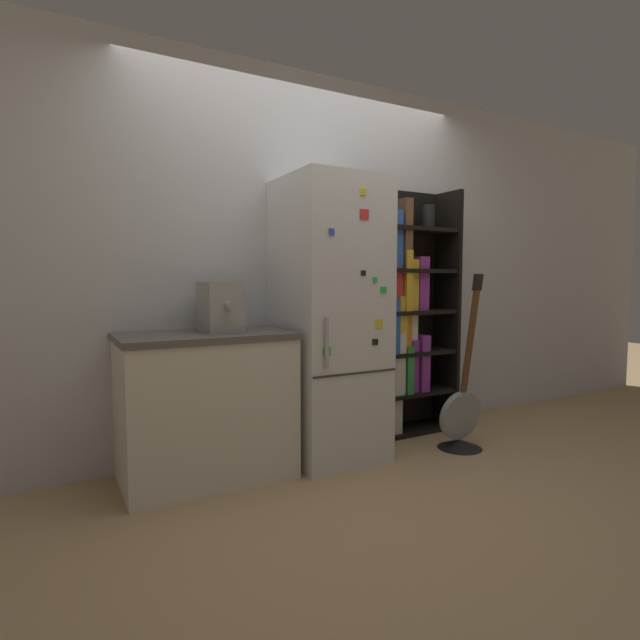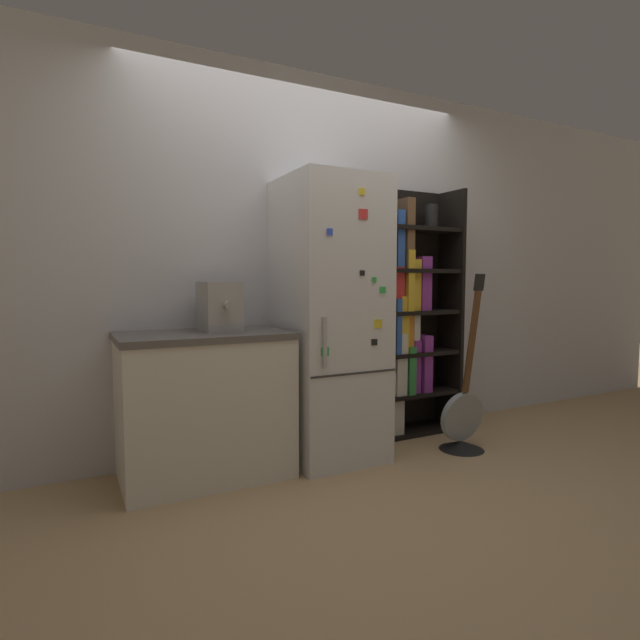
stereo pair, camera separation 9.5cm
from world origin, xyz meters
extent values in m
plane|color=tan|center=(0.00, 0.00, 0.00)|extent=(16.00, 16.00, 0.00)
cube|color=silver|center=(0.00, 0.47, 1.30)|extent=(8.00, 0.05, 2.60)
cube|color=silver|center=(0.00, 0.13, 0.91)|extent=(0.60, 0.64, 1.82)
cube|color=#333333|center=(0.00, -0.19, 0.61)|extent=(0.59, 0.01, 0.01)
cube|color=#B2B2B7|center=(-0.21, -0.20, 0.81)|extent=(0.02, 0.02, 0.30)
cube|color=black|center=(0.05, -0.19, 1.21)|extent=(0.03, 0.01, 0.03)
cube|color=green|center=(0.19, -0.19, 1.11)|extent=(0.04, 0.02, 0.04)
cube|color=blue|center=(-0.17, -0.19, 1.44)|extent=(0.04, 0.02, 0.04)
cube|color=green|center=(0.14, -0.19, 1.17)|extent=(0.03, 0.01, 0.03)
cube|color=yellow|center=(0.04, -0.19, 1.69)|extent=(0.04, 0.01, 0.04)
cube|color=black|center=(0.14, -0.19, 0.79)|extent=(0.04, 0.01, 0.04)
cube|color=yellow|center=(0.16, -0.19, 0.90)|extent=(0.05, 0.01, 0.05)
cube|color=green|center=(-0.20, -0.19, 0.75)|extent=(0.05, 0.01, 0.05)
cube|color=red|center=(0.05, -0.19, 1.56)|extent=(0.06, 0.01, 0.06)
cube|color=black|center=(0.41, 0.29, 0.93)|extent=(0.03, 0.31, 1.86)
cube|color=black|center=(1.16, 0.29, 0.93)|extent=(0.03, 0.31, 1.86)
cube|color=black|center=(0.79, 0.43, 0.93)|extent=(0.78, 0.03, 1.86)
cube|color=black|center=(0.79, 0.29, 0.01)|extent=(0.72, 0.28, 0.03)
cube|color=black|center=(0.79, 0.29, 0.31)|extent=(0.72, 0.28, 0.03)
cube|color=black|center=(0.79, 0.29, 0.62)|extent=(0.72, 0.28, 0.03)
cube|color=black|center=(0.79, 0.29, 0.93)|extent=(0.72, 0.28, 0.03)
cube|color=black|center=(0.79, 0.29, 1.24)|extent=(0.72, 0.28, 0.03)
cube|color=black|center=(0.79, 0.29, 1.55)|extent=(0.72, 0.28, 0.03)
cube|color=silver|center=(0.47, 0.30, 0.29)|extent=(0.06, 0.25, 0.51)
cube|color=gold|center=(0.54, 0.29, 0.23)|extent=(0.05, 0.21, 0.40)
cube|color=silver|center=(0.62, 0.30, 0.27)|extent=(0.09, 0.21, 0.47)
cube|color=teal|center=(0.46, 0.30, 0.55)|extent=(0.05, 0.21, 0.44)
cube|color=#2D59B2|center=(0.53, 0.30, 0.54)|extent=(0.07, 0.21, 0.44)
cube|color=silver|center=(0.63, 0.29, 0.55)|extent=(0.09, 0.24, 0.46)
cube|color=#338C3F|center=(0.71, 0.29, 0.50)|extent=(0.06, 0.25, 0.35)
cube|color=purple|center=(0.78, 0.29, 0.52)|extent=(0.06, 0.20, 0.40)
cube|color=purple|center=(0.87, 0.30, 0.54)|extent=(0.08, 0.26, 0.43)
cube|color=red|center=(0.46, 0.29, 0.88)|extent=(0.05, 0.23, 0.50)
cube|color=#262628|center=(0.52, 0.30, 0.86)|extent=(0.06, 0.23, 0.45)
cube|color=#2D59B2|center=(0.59, 0.29, 0.83)|extent=(0.04, 0.25, 0.40)
cube|color=gold|center=(0.65, 0.29, 0.84)|extent=(0.07, 0.24, 0.42)
cube|color=orange|center=(0.72, 0.30, 0.88)|extent=(0.05, 0.21, 0.50)
cube|color=silver|center=(0.78, 0.30, 0.83)|extent=(0.05, 0.21, 0.38)
cube|color=red|center=(0.46, 0.29, 1.19)|extent=(0.04, 0.24, 0.50)
cube|color=#262628|center=(0.52, 0.30, 1.12)|extent=(0.06, 0.22, 0.35)
cube|color=red|center=(0.61, 0.30, 1.10)|extent=(0.08, 0.23, 0.32)
cube|color=gold|center=(0.69, 0.29, 1.17)|extent=(0.06, 0.25, 0.44)
cube|color=gold|center=(0.77, 0.30, 1.13)|extent=(0.08, 0.20, 0.38)
cube|color=purple|center=(0.86, 0.30, 1.14)|extent=(0.09, 0.22, 0.40)
cube|color=#262628|center=(0.46, 0.29, 1.45)|extent=(0.05, 0.26, 0.40)
cube|color=#262628|center=(0.54, 0.30, 1.45)|extent=(0.06, 0.24, 0.39)
cube|color=#2D59B2|center=(0.62, 0.30, 1.46)|extent=(0.06, 0.21, 0.42)
cube|color=brown|center=(0.69, 0.30, 1.51)|extent=(0.07, 0.26, 0.51)
cylinder|color=black|center=(0.97, 0.29, 1.65)|extent=(0.10, 0.10, 0.18)
cube|color=silver|center=(-0.82, 0.16, 0.41)|extent=(0.96, 0.57, 0.82)
cube|color=#5B5651|center=(-0.82, 0.16, 0.84)|extent=(0.98, 0.59, 0.04)
cube|color=#A5A39E|center=(-0.71, 0.20, 1.01)|extent=(0.21, 0.29, 0.29)
cylinder|color=#A5A39E|center=(-0.71, 0.03, 1.03)|extent=(0.04, 0.06, 0.04)
cone|color=black|center=(0.87, -0.18, 0.03)|extent=(0.31, 0.31, 0.06)
cylinder|color=gray|center=(0.87, -0.18, 0.23)|extent=(0.34, 0.09, 0.34)
cube|color=brown|center=(0.87, -0.26, 0.75)|extent=(0.04, 0.12, 0.70)
cube|color=black|center=(0.87, -0.31, 1.15)|extent=(0.07, 0.04, 0.11)
camera|label=1|loc=(-1.63, -2.69, 1.17)|focal=28.00mm
camera|label=2|loc=(-1.55, -2.73, 1.17)|focal=28.00mm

